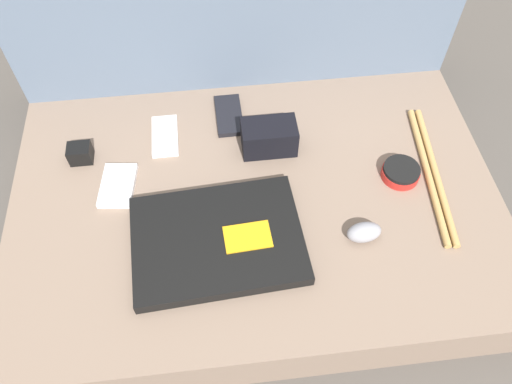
% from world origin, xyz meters
% --- Properties ---
extents(ground_plane, '(8.00, 8.00, 0.00)m').
position_xyz_m(ground_plane, '(0.00, 0.00, 0.00)').
color(ground_plane, '#4C4742').
extents(couch_seat, '(1.02, 0.68, 0.13)m').
position_xyz_m(couch_seat, '(0.00, 0.00, 0.06)').
color(couch_seat, '#7A6656').
rests_on(couch_seat, ground_plane).
extents(couch_backrest, '(1.02, 0.20, 0.54)m').
position_xyz_m(couch_backrest, '(0.00, 0.44, 0.27)').
color(couch_backrest, slate).
rests_on(couch_backrest, ground_plane).
extents(laptop, '(0.34, 0.26, 0.03)m').
position_xyz_m(laptop, '(-0.09, -0.10, 0.14)').
color(laptop, black).
rests_on(laptop, couch_seat).
extents(computer_mouse, '(0.07, 0.05, 0.04)m').
position_xyz_m(computer_mouse, '(0.20, -0.12, 0.15)').
color(computer_mouse, gray).
rests_on(computer_mouse, couch_seat).
extents(speaker_puck, '(0.08, 0.08, 0.03)m').
position_xyz_m(speaker_puck, '(0.31, 0.02, 0.14)').
color(speaker_puck, red).
rests_on(speaker_puck, couch_seat).
extents(phone_silver, '(0.06, 0.12, 0.01)m').
position_xyz_m(phone_silver, '(-0.19, 0.19, 0.13)').
color(phone_silver, silver).
rests_on(phone_silver, couch_seat).
extents(phone_black, '(0.06, 0.12, 0.01)m').
position_xyz_m(phone_black, '(-0.04, 0.24, 0.14)').
color(phone_black, black).
rests_on(phone_black, couch_seat).
extents(phone_small, '(0.08, 0.12, 0.01)m').
position_xyz_m(phone_small, '(-0.29, 0.06, 0.14)').
color(phone_small, silver).
rests_on(phone_small, couch_seat).
extents(camera_pouch, '(0.12, 0.07, 0.07)m').
position_xyz_m(camera_pouch, '(0.04, 0.13, 0.16)').
color(camera_pouch, black).
rests_on(camera_pouch, couch_seat).
extents(charger_brick, '(0.05, 0.04, 0.04)m').
position_xyz_m(charger_brick, '(-0.37, 0.15, 0.15)').
color(charger_brick, black).
rests_on(charger_brick, couch_seat).
extents(drumstick_pair, '(0.07, 0.36, 0.01)m').
position_xyz_m(drumstick_pair, '(0.38, 0.02, 0.14)').
color(drumstick_pair, tan).
rests_on(drumstick_pair, couch_seat).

